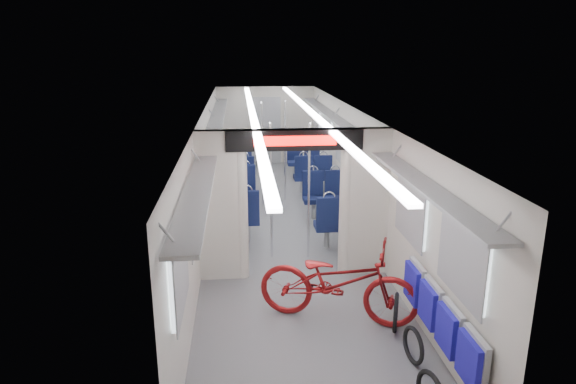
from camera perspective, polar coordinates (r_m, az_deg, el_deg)
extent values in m
plane|color=#515456|center=(10.04, -0.58, -4.25)|extent=(12.00, 12.00, 0.00)
cube|color=beige|center=(9.69, -9.17, 1.91)|extent=(0.02, 12.00, 2.30)
cube|color=beige|center=(9.93, 7.78, 2.31)|extent=(0.02, 12.00, 2.30)
cube|color=beige|center=(15.58, -2.51, 7.42)|extent=(2.90, 0.02, 2.30)
cube|color=beige|center=(4.18, 6.84, -17.91)|extent=(2.90, 0.02, 2.30)
cube|color=silver|center=(9.49, -0.61, 8.89)|extent=(2.90, 12.00, 0.02)
cube|color=white|center=(9.46, -3.97, 8.65)|extent=(0.12, 11.40, 0.04)
cube|color=white|center=(9.56, 2.71, 8.75)|extent=(0.12, 11.40, 0.04)
cube|color=beige|center=(7.79, -7.59, -2.66)|extent=(0.65, 0.18, 2.00)
cube|color=beige|center=(8.02, 8.69, -2.16)|extent=(0.65, 0.18, 2.00)
cube|color=beige|center=(7.54, 0.70, 5.89)|extent=(2.90, 0.18, 0.30)
cylinder|color=beige|center=(7.79, -5.20, -2.60)|extent=(0.20, 0.20, 2.00)
cylinder|color=beige|center=(7.95, 6.41, -2.24)|extent=(0.20, 0.20, 2.00)
cube|color=black|center=(7.44, 0.79, 5.74)|extent=(2.00, 0.03, 0.30)
cube|color=#FF0C07|center=(7.41, 0.81, 5.70)|extent=(1.20, 0.02, 0.14)
cube|color=white|center=(5.07, -12.14, -8.55)|extent=(0.04, 1.00, 0.75)
cube|color=white|center=(5.50, 18.95, -7.09)|extent=(0.04, 1.00, 0.75)
cube|color=white|center=(6.55, -10.63, -2.75)|extent=(0.04, 1.00, 0.75)
cube|color=white|center=(6.89, 13.60, -1.99)|extent=(0.04, 1.00, 0.75)
cube|color=white|center=(9.14, -9.24, 2.68)|extent=(0.04, 1.00, 0.75)
cube|color=white|center=(9.39, 8.34, 3.07)|extent=(0.04, 1.00, 0.75)
cube|color=white|center=(11.00, -8.65, 4.95)|extent=(0.04, 1.00, 0.75)
cube|color=white|center=(11.20, 6.06, 5.25)|extent=(0.04, 1.00, 0.75)
cube|color=white|center=(12.87, -8.23, 6.57)|extent=(0.04, 1.00, 0.75)
cube|color=white|center=(13.04, 4.41, 6.81)|extent=(0.04, 1.00, 0.75)
cube|color=white|center=(14.64, -7.93, 7.72)|extent=(0.04, 1.00, 0.75)
cube|color=white|center=(14.80, 3.22, 7.93)|extent=(0.04, 1.00, 0.75)
cube|color=gray|center=(5.62, -10.06, -0.02)|extent=(0.30, 3.60, 0.04)
cube|color=gray|center=(5.97, 15.03, 0.63)|extent=(0.30, 3.60, 0.04)
cube|color=gray|center=(11.49, -7.86, 8.24)|extent=(0.30, 7.60, 0.04)
cube|color=gray|center=(11.67, 4.83, 8.45)|extent=(0.30, 7.60, 0.04)
cube|color=gray|center=(15.54, -2.49, 6.84)|extent=(0.90, 0.05, 2.00)
imported|color=maroon|center=(6.73, 5.56, -9.88)|extent=(2.20, 1.39, 1.09)
cube|color=gray|center=(5.45, 20.03, -17.19)|extent=(0.06, 0.48, 0.54)
cube|color=#181092|center=(5.43, 19.43, -17.28)|extent=(0.06, 0.44, 0.46)
cube|color=gray|center=(5.87, 17.71, -14.39)|extent=(0.06, 0.48, 0.54)
cube|color=#181092|center=(5.85, 17.15, -14.46)|extent=(0.06, 0.44, 0.46)
cube|color=gray|center=(6.31, 15.76, -11.96)|extent=(0.06, 0.48, 0.54)
cube|color=#181092|center=(6.29, 15.24, -12.01)|extent=(0.06, 0.44, 0.46)
cube|color=gray|center=(6.77, 14.10, -9.84)|extent=(0.06, 0.48, 0.54)
cube|color=#181092|center=(6.75, 13.61, -9.88)|extent=(0.06, 0.44, 0.46)
torus|color=black|center=(6.21, 13.73, -16.42)|extent=(0.12, 0.44, 0.44)
torus|color=black|center=(6.74, 11.87, -13.16)|extent=(0.22, 0.50, 0.51)
cube|color=#0B1234|center=(9.41, -4.58, -3.11)|extent=(0.45, 0.42, 0.10)
cylinder|color=gray|center=(9.49, -4.55, -4.40)|extent=(0.10, 0.10, 0.35)
cube|color=#0B1234|center=(9.15, -4.61, -1.54)|extent=(0.45, 0.08, 0.55)
torus|color=silver|center=(9.07, -4.64, 0.12)|extent=(0.23, 0.03, 0.23)
cube|color=#0B1234|center=(11.03, -4.75, -0.23)|extent=(0.45, 0.42, 0.10)
cylinder|color=gray|center=(11.10, -4.72, -1.35)|extent=(0.10, 0.10, 0.35)
cube|color=#0B1234|center=(11.11, -4.80, 1.62)|extent=(0.45, 0.08, 0.55)
torus|color=silver|center=(11.05, -4.84, 3.00)|extent=(0.23, 0.03, 0.23)
cube|color=#0B1234|center=(9.42, -7.44, -3.19)|extent=(0.45, 0.42, 0.10)
cylinder|color=gray|center=(9.50, -7.39, -4.47)|extent=(0.10, 0.10, 0.35)
cube|color=#0B1234|center=(9.16, -7.55, -1.62)|extent=(0.45, 0.08, 0.55)
torus|color=silver|center=(9.08, -7.61, 0.04)|extent=(0.23, 0.03, 0.23)
cube|color=#0B1234|center=(11.04, -7.19, -0.30)|extent=(0.45, 0.42, 0.10)
cylinder|color=gray|center=(11.10, -7.15, -1.41)|extent=(0.10, 0.10, 0.35)
cube|color=#0B1234|center=(11.12, -7.23, 1.56)|extent=(0.45, 0.08, 0.55)
torus|color=silver|center=(11.05, -7.27, 2.94)|extent=(0.23, 0.03, 0.23)
cube|color=#0B1234|center=(9.10, 4.34, -3.79)|extent=(0.43, 0.40, 0.10)
cylinder|color=gray|center=(9.18, 4.31, -5.11)|extent=(0.10, 0.10, 0.35)
cube|color=#0B1234|center=(8.85, 4.56, -2.24)|extent=(0.43, 0.08, 0.52)
torus|color=silver|center=(8.77, 4.60, -0.61)|extent=(0.22, 0.03, 0.22)
cube|color=#0B1234|center=(10.62, 2.87, -0.84)|extent=(0.43, 0.40, 0.10)
cylinder|color=gray|center=(10.69, 2.85, -2.00)|extent=(0.10, 0.10, 0.35)
cube|color=#0B1234|center=(10.69, 2.77, 1.01)|extent=(0.43, 0.08, 0.52)
torus|color=silver|center=(10.62, 2.79, 2.37)|extent=(0.22, 0.03, 0.22)
cube|color=#0B1234|center=(9.19, 7.23, -3.67)|extent=(0.43, 0.40, 0.10)
cylinder|color=gray|center=(9.27, 7.19, -4.98)|extent=(0.10, 0.10, 0.35)
cube|color=#0B1234|center=(8.94, 7.53, -2.14)|extent=(0.43, 0.08, 0.52)
torus|color=silver|center=(8.86, 7.59, -0.53)|extent=(0.22, 0.03, 0.22)
cube|color=#0B1234|center=(10.70, 5.36, -0.77)|extent=(0.43, 0.40, 0.10)
cylinder|color=gray|center=(10.76, 5.33, -1.92)|extent=(0.10, 0.10, 0.35)
cube|color=#0B1234|center=(10.77, 5.25, 1.07)|extent=(0.43, 0.08, 0.52)
torus|color=silver|center=(10.70, 5.28, 2.42)|extent=(0.22, 0.03, 0.22)
cube|color=#0B1234|center=(12.19, -4.84, 1.34)|extent=(0.45, 0.42, 0.10)
cylinder|color=gray|center=(12.25, -4.82, 0.33)|extent=(0.10, 0.10, 0.35)
cube|color=#0B1234|center=(11.95, -4.87, 2.65)|extent=(0.45, 0.08, 0.55)
torus|color=silver|center=(11.89, -4.90, 3.95)|extent=(0.23, 0.03, 0.23)
cube|color=#0B1234|center=(13.85, -4.95, 3.13)|extent=(0.45, 0.42, 0.10)
cylinder|color=gray|center=(13.90, -4.92, 2.22)|extent=(0.10, 0.10, 0.35)
cube|color=#0B1234|center=(13.95, -4.99, 4.59)|extent=(0.45, 0.08, 0.55)
torus|color=silver|center=(13.90, -5.01, 5.71)|extent=(0.23, 0.03, 0.23)
cube|color=#0B1234|center=(12.20, -7.05, 1.28)|extent=(0.45, 0.42, 0.10)
cylinder|color=gray|center=(12.26, -7.01, 0.27)|extent=(0.10, 0.10, 0.35)
cube|color=#0B1234|center=(11.95, -7.12, 2.59)|extent=(0.45, 0.08, 0.55)
torus|color=silver|center=(11.89, -7.17, 3.89)|extent=(0.23, 0.03, 0.23)
cube|color=#0B1234|center=(13.86, -6.89, 3.07)|extent=(0.45, 0.42, 0.10)
cylinder|color=gray|center=(13.91, -6.86, 2.17)|extent=(0.10, 0.10, 0.35)
cube|color=#0B1234|center=(13.96, -6.92, 4.54)|extent=(0.45, 0.08, 0.55)
torus|color=silver|center=(13.90, -6.96, 5.65)|extent=(0.23, 0.03, 0.23)
cube|color=#0B1234|center=(12.38, 1.64, 1.62)|extent=(0.42, 0.39, 0.10)
cylinder|color=gray|center=(12.44, 1.64, 0.62)|extent=(0.10, 0.10, 0.35)
cube|color=#0B1234|center=(12.15, 1.75, 2.85)|extent=(0.42, 0.08, 0.52)
torus|color=silver|center=(12.10, 1.76, 4.04)|extent=(0.22, 0.03, 0.22)
cube|color=#0B1234|center=(13.92, 0.83, 3.25)|extent=(0.42, 0.39, 0.10)
cylinder|color=gray|center=(13.98, 0.83, 2.35)|extent=(0.10, 0.10, 0.35)
cube|color=#0B1234|center=(14.02, 0.76, 4.63)|extent=(0.42, 0.08, 0.52)
torus|color=silver|center=(13.97, 0.77, 5.67)|extent=(0.22, 0.03, 0.22)
cube|color=#0B1234|center=(12.45, 3.79, 1.67)|extent=(0.42, 0.39, 0.10)
cylinder|color=gray|center=(12.51, 3.77, 0.67)|extent=(0.10, 0.10, 0.35)
cube|color=#0B1234|center=(12.22, 3.94, 2.89)|extent=(0.42, 0.08, 0.52)
torus|color=silver|center=(12.17, 3.96, 4.07)|extent=(0.22, 0.03, 0.22)
cube|color=#0B1234|center=(13.98, 2.75, 3.29)|extent=(0.42, 0.39, 0.10)
cylinder|color=gray|center=(14.03, 2.74, 2.39)|extent=(0.10, 0.10, 0.35)
cube|color=#0B1234|center=(14.07, 2.67, 4.66)|extent=(0.42, 0.08, 0.52)
torus|color=silver|center=(14.02, 2.69, 5.69)|extent=(0.22, 0.03, 0.22)
cylinder|color=silver|center=(8.45, -1.87, 0.02)|extent=(0.04, 0.04, 2.30)
cylinder|color=silver|center=(8.43, 2.32, -0.01)|extent=(0.04, 0.04, 2.30)
cylinder|color=silver|center=(11.42, -2.86, 4.24)|extent=(0.05, 0.05, 2.30)
cylinder|color=silver|center=(11.71, -0.34, 4.56)|extent=(0.05, 0.05, 2.30)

